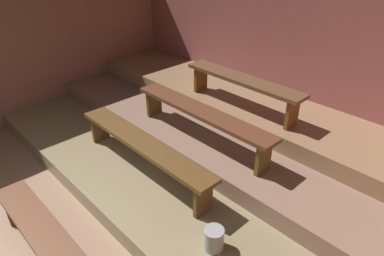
{
  "coord_description": "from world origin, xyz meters",
  "views": [
    {
      "loc": [
        2.91,
        -0.07,
        2.95
      ],
      "look_at": [
        -0.12,
        2.82,
        0.56
      ],
      "focal_mm": 32.1,
      "sensor_mm": 36.0,
      "label": 1
    }
  ],
  "objects_px": {
    "bench_floor_center": "(45,236)",
    "bench_upper_center": "(242,83)",
    "pail_lower": "(214,239)",
    "bench_lower_center": "(143,146)",
    "bench_middle_center": "(201,115)"
  },
  "relations": [
    {
      "from": "bench_floor_center",
      "to": "bench_upper_center",
      "type": "distance_m",
      "value": 3.14
    },
    {
      "from": "bench_upper_center",
      "to": "bench_floor_center",
      "type": "bearing_deg",
      "value": -88.66
    },
    {
      "from": "pail_lower",
      "to": "bench_lower_center",
      "type": "bearing_deg",
      "value": 169.65
    },
    {
      "from": "bench_upper_center",
      "to": "pail_lower",
      "type": "bearing_deg",
      "value": -56.74
    },
    {
      "from": "pail_lower",
      "to": "bench_upper_center",
      "type": "bearing_deg",
      "value": 123.26
    },
    {
      "from": "bench_floor_center",
      "to": "bench_middle_center",
      "type": "bearing_deg",
      "value": 92.55
    },
    {
      "from": "bench_floor_center",
      "to": "bench_middle_center",
      "type": "distance_m",
      "value": 2.31
    },
    {
      "from": "bench_lower_center",
      "to": "pail_lower",
      "type": "height_order",
      "value": "bench_lower_center"
    },
    {
      "from": "bench_lower_center",
      "to": "bench_floor_center",
      "type": "bearing_deg",
      "value": -77.38
    },
    {
      "from": "bench_floor_center",
      "to": "pail_lower",
      "type": "bearing_deg",
      "value": 45.52
    },
    {
      "from": "bench_middle_center",
      "to": "bench_upper_center",
      "type": "height_order",
      "value": "bench_upper_center"
    },
    {
      "from": "bench_lower_center",
      "to": "pail_lower",
      "type": "distance_m",
      "value": 1.53
    },
    {
      "from": "bench_middle_center",
      "to": "pail_lower",
      "type": "xyz_separation_m",
      "value": [
        1.26,
        -1.08,
        -0.5
      ]
    },
    {
      "from": "bench_upper_center",
      "to": "pail_lower",
      "type": "distance_m",
      "value": 2.36
    },
    {
      "from": "bench_middle_center",
      "to": "bench_upper_center",
      "type": "bearing_deg",
      "value": 87.91
    }
  ]
}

